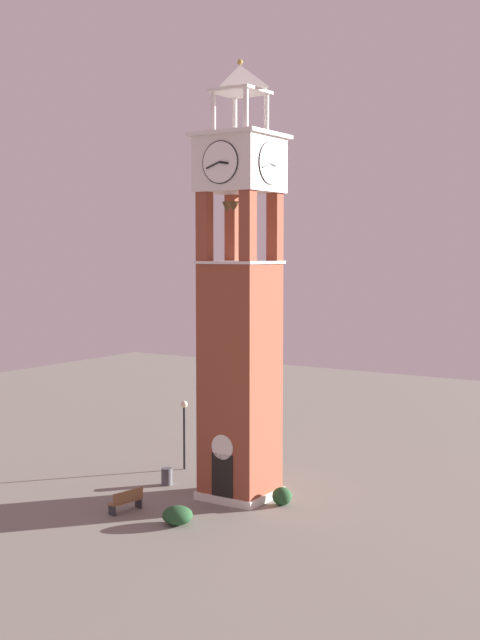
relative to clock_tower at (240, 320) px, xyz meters
name	(u,v)px	position (x,y,z in m)	size (l,w,h in m)	color
ground	(240,497)	(0.00, 0.00, -8.02)	(80.00, 80.00, 0.00)	gray
clock_tower	(240,320)	(0.00, 0.00, 0.00)	(3.40, 3.40, 19.34)	brown
park_bench	(126,501)	(-2.82, -4.51, -7.54)	(0.71, 1.65, 0.95)	brown
lamp_post	(184,421)	(-5.04, 2.54, -5.56)	(0.36, 0.36, 3.51)	black
trash_bin	(167,477)	(-3.98, -0.25, -7.62)	(0.52, 0.52, 0.80)	#4C4C51
shrub_near_entry	(282,496)	(2.22, -0.04, -7.63)	(0.86, 0.86, 0.79)	#234C28
shrub_left_of_tower	(177,515)	(0.00, -4.63, -7.65)	(1.24, 1.24, 0.75)	#234C28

